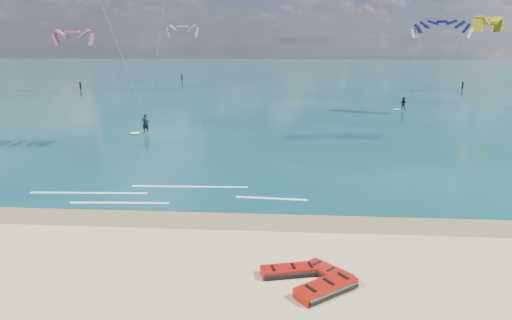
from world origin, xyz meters
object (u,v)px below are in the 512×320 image
at_px(packed_kite_left, 290,274).
at_px(packed_kite_right, 326,293).
at_px(kitesurfer_far, 424,60).
at_px(kitesurfer_main, 136,36).
at_px(packed_kite_mid, 329,276).

height_order(packed_kite_left, packed_kite_right, packed_kite_right).
bearing_deg(packed_kite_left, kitesurfer_far, 54.98).
distance_m(packed_kite_left, kitesurfer_main, 27.30).
bearing_deg(packed_kite_mid, kitesurfer_far, 114.47).
bearing_deg(packed_kite_right, kitesurfer_main, 82.47).
distance_m(packed_kite_left, packed_kite_mid, 1.45).
relative_size(packed_kite_right, kitesurfer_far, 0.21).
relative_size(packed_kite_mid, kitesurfer_main, 0.12).
relative_size(packed_kite_left, kitesurfer_far, 0.20).
bearing_deg(kitesurfer_main, packed_kite_right, -55.48).
height_order(packed_kite_left, kitesurfer_main, kitesurfer_main).
distance_m(packed_kite_right, kitesurfer_main, 28.91).
relative_size(packed_kite_left, kitesurfer_main, 0.14).
relative_size(packed_kite_left, packed_kite_mid, 1.17).
height_order(packed_kite_mid, kitesurfer_main, kitesurfer_main).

